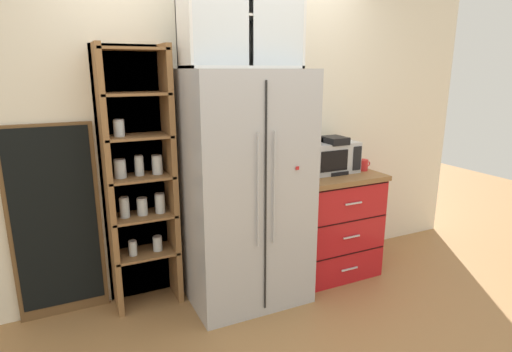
{
  "coord_description": "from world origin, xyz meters",
  "views": [
    {
      "loc": [
        -1.22,
        -2.76,
        1.75
      ],
      "look_at": [
        0.1,
        -0.0,
        0.96
      ],
      "focal_mm": 29.27,
      "sensor_mm": 36.0,
      "label": 1
    }
  ],
  "objects_px": {
    "mug_red": "(363,165)",
    "bottle_green": "(329,156)",
    "mug_charcoal": "(297,169)",
    "chalkboard_menu": "(56,223)",
    "coffee_maker": "(332,155)",
    "refrigerator": "(244,189)",
    "bottle_clear": "(326,158)",
    "microwave": "(329,157)"
  },
  "relations": [
    {
      "from": "mug_red",
      "to": "bottle_green",
      "type": "bearing_deg",
      "value": 161.09
    },
    {
      "from": "mug_charcoal",
      "to": "chalkboard_menu",
      "type": "relative_size",
      "value": 0.09
    },
    {
      "from": "coffee_maker",
      "to": "chalkboard_menu",
      "type": "bearing_deg",
      "value": 172.87
    },
    {
      "from": "mug_red",
      "to": "bottle_green",
      "type": "relative_size",
      "value": 0.41
    },
    {
      "from": "refrigerator",
      "to": "bottle_green",
      "type": "height_order",
      "value": "refrigerator"
    },
    {
      "from": "mug_charcoal",
      "to": "bottle_clear",
      "type": "height_order",
      "value": "bottle_clear"
    },
    {
      "from": "mug_charcoal",
      "to": "bottle_clear",
      "type": "xyz_separation_m",
      "value": [
        0.3,
        0.02,
        0.07
      ]
    },
    {
      "from": "refrigerator",
      "to": "chalkboard_menu",
      "type": "bearing_deg",
      "value": 165.67
    },
    {
      "from": "mug_charcoal",
      "to": "bottle_green",
      "type": "xyz_separation_m",
      "value": [
        0.3,
        -0.01,
        0.09
      ]
    },
    {
      "from": "bottle_green",
      "to": "bottle_clear",
      "type": "relative_size",
      "value": 1.15
    },
    {
      "from": "refrigerator",
      "to": "coffee_maker",
      "type": "bearing_deg",
      "value": 4.37
    },
    {
      "from": "bottle_green",
      "to": "refrigerator",
      "type": "bearing_deg",
      "value": -172.48
    },
    {
      "from": "refrigerator",
      "to": "bottle_green",
      "type": "distance_m",
      "value": 0.86
    },
    {
      "from": "coffee_maker",
      "to": "chalkboard_menu",
      "type": "distance_m",
      "value": 2.18
    },
    {
      "from": "microwave",
      "to": "chalkboard_menu",
      "type": "distance_m",
      "value": 2.17
    },
    {
      "from": "mug_red",
      "to": "chalkboard_menu",
      "type": "distance_m",
      "value": 2.46
    },
    {
      "from": "mug_charcoal",
      "to": "microwave",
      "type": "bearing_deg",
      "value": -3.33
    },
    {
      "from": "microwave",
      "to": "bottle_green",
      "type": "xyz_separation_m",
      "value": [
        0.0,
        0.0,
        0.0
      ]
    },
    {
      "from": "bottle_green",
      "to": "mug_red",
      "type": "bearing_deg",
      "value": -18.91
    },
    {
      "from": "microwave",
      "to": "bottle_green",
      "type": "bearing_deg",
      "value": 76.56
    },
    {
      "from": "microwave",
      "to": "coffee_maker",
      "type": "distance_m",
      "value": 0.05
    },
    {
      "from": "mug_charcoal",
      "to": "bottle_green",
      "type": "relative_size",
      "value": 0.41
    },
    {
      "from": "coffee_maker",
      "to": "mug_red",
      "type": "xyz_separation_m",
      "value": [
        0.29,
        -0.05,
        -0.11
      ]
    },
    {
      "from": "mug_red",
      "to": "bottle_clear",
      "type": "distance_m",
      "value": 0.33
    },
    {
      "from": "refrigerator",
      "to": "chalkboard_menu",
      "type": "distance_m",
      "value": 1.35
    },
    {
      "from": "refrigerator",
      "to": "microwave",
      "type": "distance_m",
      "value": 0.86
    },
    {
      "from": "refrigerator",
      "to": "coffee_maker",
      "type": "distance_m",
      "value": 0.86
    },
    {
      "from": "chalkboard_menu",
      "to": "microwave",
      "type": "bearing_deg",
      "value": -6.03
    },
    {
      "from": "chalkboard_menu",
      "to": "mug_red",
      "type": "bearing_deg",
      "value": -7.52
    },
    {
      "from": "bottle_clear",
      "to": "refrigerator",
      "type": "bearing_deg",
      "value": -169.99
    },
    {
      "from": "bottle_clear",
      "to": "chalkboard_menu",
      "type": "relative_size",
      "value": 0.19
    },
    {
      "from": "mug_red",
      "to": "coffee_maker",
      "type": "bearing_deg",
      "value": 169.65
    },
    {
      "from": "chalkboard_menu",
      "to": "bottle_green",
      "type": "bearing_deg",
      "value": -5.9
    },
    {
      "from": "mug_red",
      "to": "bottle_clear",
      "type": "bearing_deg",
      "value": 154.81
    },
    {
      "from": "bottle_green",
      "to": "bottle_clear",
      "type": "xyz_separation_m",
      "value": [
        0.0,
        0.04,
        -0.02
      ]
    },
    {
      "from": "microwave",
      "to": "bottle_green",
      "type": "distance_m",
      "value": 0.01
    },
    {
      "from": "refrigerator",
      "to": "chalkboard_menu",
      "type": "xyz_separation_m",
      "value": [
        -1.3,
        0.33,
        -0.17
      ]
    },
    {
      "from": "bottle_clear",
      "to": "mug_red",
      "type": "bearing_deg",
      "value": -25.19
    },
    {
      "from": "refrigerator",
      "to": "chalkboard_menu",
      "type": "relative_size",
      "value": 1.25
    },
    {
      "from": "refrigerator",
      "to": "microwave",
      "type": "xyz_separation_m",
      "value": [
        0.84,
        0.11,
        0.15
      ]
    },
    {
      "from": "refrigerator",
      "to": "bottle_clear",
      "type": "distance_m",
      "value": 0.86
    },
    {
      "from": "refrigerator",
      "to": "mug_charcoal",
      "type": "relative_size",
      "value": 14.19
    }
  ]
}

